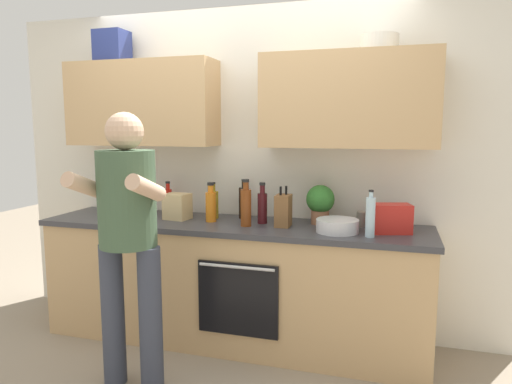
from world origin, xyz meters
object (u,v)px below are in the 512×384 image
object	(u,v)px
cup_stoneware	(362,219)
knife_block	(283,210)
bottle_oil	(214,204)
bottle_hotsauce	(168,200)
person_standing	(128,229)
bottle_juice	(211,205)
mixing_bowl	(337,226)
bottle_wine	(262,206)
cup_tea	(121,214)
grocery_bag_bread	(177,206)
potted_herb	(320,202)
bottle_soda	(105,197)
grocery_bag_crisps	(391,218)
bottle_soy	(244,202)
cup_ceramic	(129,211)
bottle_vinegar	(246,206)
bottle_water	(370,216)

from	to	relation	value
cup_stoneware	knife_block	xyz separation A→B (m)	(-0.53, -0.16, 0.06)
bottle_oil	bottle_hotsauce	size ratio (longest dim) A/B	1.06
person_standing	bottle_juice	distance (m)	0.80
bottle_juice	mixing_bowl	bearing A→B (deg)	-5.20
bottle_wine	cup_tea	distance (m)	1.05
cup_tea	mixing_bowl	size ratio (longest dim) A/B	0.37
person_standing	grocery_bag_bread	xyz separation A→B (m)	(-0.06, 0.78, 0.00)
knife_block	grocery_bag_bread	size ratio (longest dim) A/B	1.45
mixing_bowl	potted_herb	size ratio (longest dim) A/B	1.00
bottle_soda	cup_stoneware	distance (m)	2.00
bottle_hotsauce	grocery_bag_crisps	distance (m)	1.74
bottle_juice	bottle_soy	bearing A→B (deg)	45.13
cup_stoneware	cup_tea	size ratio (longest dim) A/B	0.99
person_standing	bottle_hotsauce	distance (m)	1.00
cup_stoneware	mixing_bowl	bearing A→B (deg)	-121.60
bottle_soda	cup_ceramic	size ratio (longest dim) A/B	3.77
bottle_vinegar	grocery_bag_crisps	bearing A→B (deg)	4.22
bottle_soda	cup_stoneware	xyz separation A→B (m)	(2.00, 0.14, -0.09)
bottle_oil	bottle_hotsauce	bearing A→B (deg)	170.12
bottle_soda	bottle_soy	size ratio (longest dim) A/B	1.07
potted_herb	cup_ceramic	bearing A→B (deg)	-175.22
person_standing	bottle_soy	xyz separation A→B (m)	(0.41, 0.96, 0.03)
grocery_bag_crisps	bottle_hotsauce	bearing A→B (deg)	173.26
bottle_soy	grocery_bag_crisps	size ratio (longest dim) A/B	1.22
bottle_soda	cup_stoneware	size ratio (longest dim) A/B	3.12
grocery_bag_crisps	bottle_soda	bearing A→B (deg)	179.46
grocery_bag_crisps	grocery_bag_bread	bearing A→B (deg)	179.38
bottle_oil	cup_stoneware	size ratio (longest dim) A/B	2.69
bottle_soy	grocery_bag_bread	xyz separation A→B (m)	(-0.47, -0.18, -0.03)
cup_stoneware	grocery_bag_crisps	bearing A→B (deg)	-38.68
bottle_oil	grocery_bag_crisps	xyz separation A→B (m)	(1.31, -0.13, -0.01)
bottle_vinegar	mixing_bowl	size ratio (longest dim) A/B	1.18
bottle_hotsauce	grocery_bag_bread	world-z (taller)	bottle_hotsauce
bottle_soda	grocery_bag_crisps	size ratio (longest dim) A/B	1.31
bottle_soy	grocery_bag_bread	size ratio (longest dim) A/B	1.54
knife_block	grocery_bag_bread	world-z (taller)	knife_block
person_standing	cup_tea	size ratio (longest dim) A/B	16.11
bottle_hotsauce	grocery_bag_crisps	world-z (taller)	bottle_hotsauce
bottle_soy	grocery_bag_bread	distance (m)	0.50
cup_stoneware	knife_block	world-z (taller)	knife_block
bottle_vinegar	bottle_soy	distance (m)	0.29
bottle_vinegar	potted_herb	size ratio (longest dim) A/B	1.18
cup_stoneware	mixing_bowl	xyz separation A→B (m)	(-0.15, -0.24, -0.01)
bottle_soy	bottle_water	bearing A→B (deg)	-20.57
potted_herb	bottle_soda	bearing A→B (deg)	-175.64
bottle_vinegar	knife_block	bearing A→B (deg)	14.22
bottle_oil	bottle_vinegar	distance (m)	0.38
bottle_water	cup_tea	bearing A→B (deg)	-179.85
bottle_soda	bottle_water	distance (m)	2.07
bottle_oil	bottle_vinegar	size ratio (longest dim) A/B	0.84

